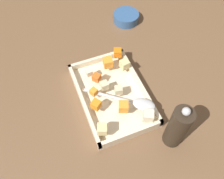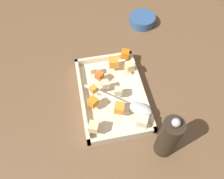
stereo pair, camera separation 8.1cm
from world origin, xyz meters
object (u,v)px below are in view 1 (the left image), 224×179
object	(u,v)px
pepper_mill	(178,127)
baking_dish	(112,95)
serving_spoon	(140,104)
small_prep_bowl	(126,17)

from	to	relation	value
pepper_mill	baking_dish	bearing A→B (deg)	-151.26
baking_dish	serving_spoon	world-z (taller)	serving_spoon
serving_spoon	pepper_mill	size ratio (longest dim) A/B	1.08
baking_dish	pepper_mill	size ratio (longest dim) A/B	1.73
baking_dish	pepper_mill	distance (m)	0.27
baking_dish	pepper_mill	bearing A→B (deg)	28.74
baking_dish	small_prep_bowl	size ratio (longest dim) A/B	2.97
serving_spoon	pepper_mill	xyz separation A→B (m)	(0.14, 0.06, 0.04)
baking_dish	pepper_mill	world-z (taller)	pepper_mill
baking_dish	small_prep_bowl	bearing A→B (deg)	149.58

